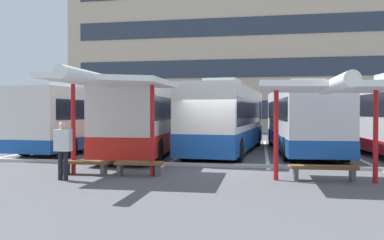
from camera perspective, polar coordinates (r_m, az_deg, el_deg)
ground_plane at (r=14.42m, az=3.24°, el=-6.94°), size 160.00×160.00×0.00m
terminal_building at (r=46.02m, az=7.92°, el=8.91°), size 37.20×13.56×19.22m
coach_bus_0 at (r=22.21m, az=-15.01°, el=0.13°), size 3.20×10.88×3.51m
coach_bus_1 at (r=20.23m, az=-5.55°, el=0.03°), size 3.16×12.46×3.56m
coach_bus_2 at (r=19.93m, az=5.22°, el=0.00°), size 3.48×11.21×3.57m
coach_bus_3 at (r=20.70m, az=15.57°, el=0.05°), size 3.12×11.34×3.54m
lane_stripe_0 at (r=23.91m, az=-18.76°, el=-3.76°), size 0.16×14.00×0.01m
lane_stripe_1 at (r=22.30m, az=-9.88°, el=-4.07°), size 0.16×14.00×0.01m
lane_stripe_2 at (r=21.30m, az=0.11°, el=-4.30°), size 0.16×14.00×0.01m
lane_stripe_3 at (r=20.99m, az=10.73°, el=-4.40°), size 0.16×14.00×0.01m
lane_stripe_4 at (r=21.40m, az=21.30°, el=-4.35°), size 0.16×14.00×0.01m
waiting_shelter_0 at (r=12.66m, az=-12.08°, el=5.33°), size 3.70×5.02×3.19m
bench_0 at (r=13.26m, az=-15.36°, el=-6.24°), size 1.60×0.47×0.45m
bench_1 at (r=12.69m, az=-7.76°, el=-6.55°), size 1.56×0.52×0.45m
waiting_shelter_1 at (r=11.76m, az=19.06°, el=4.32°), size 3.79×5.13×2.91m
bench_2 at (r=12.27m, az=18.67°, el=-6.81°), size 1.94×0.50×0.45m
platform_kerb at (r=14.65m, az=3.35°, el=-6.57°), size 44.00×0.24×0.12m
waiting_passenger_0 at (r=12.28m, az=-18.31°, el=-3.61°), size 0.52×0.25×1.75m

